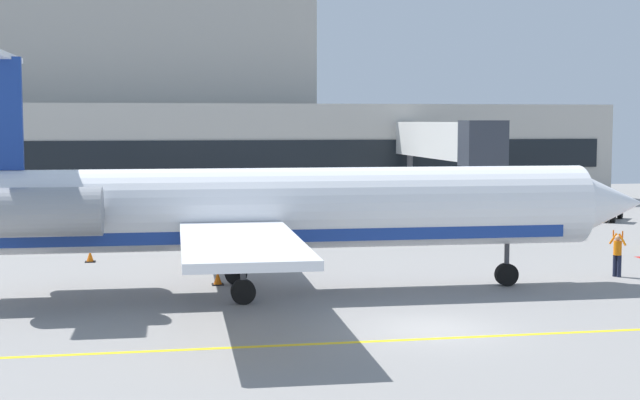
% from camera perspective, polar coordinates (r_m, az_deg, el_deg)
% --- Properties ---
extents(ground, '(120.00, 120.00, 0.11)m').
position_cam_1_polar(ground, '(29.32, 7.09, -8.11)').
color(ground, gray).
extents(terminal_building, '(67.62, 16.30, 18.78)m').
position_cam_1_polar(terminal_building, '(75.89, -10.94, 5.41)').
color(terminal_building, '#B7B2A8').
rests_on(terminal_building, ground).
extents(jet_bridge_west, '(2.40, 17.84, 6.57)m').
position_cam_1_polar(jet_bridge_west, '(60.59, 7.76, 3.63)').
color(jet_bridge_west, silver).
rests_on(jet_bridge_west, ground).
extents(regional_jet, '(30.97, 22.13, 8.96)m').
position_cam_1_polar(regional_jet, '(34.64, -3.98, -0.61)').
color(regional_jet, white).
rests_on(regional_jet, ground).
extents(baggage_tug, '(3.71, 4.06, 2.10)m').
position_cam_1_polar(baggage_tug, '(62.74, 17.20, -0.36)').
color(baggage_tug, silver).
rests_on(baggage_tug, ground).
extents(fuel_tank, '(7.70, 3.43, 2.79)m').
position_cam_1_polar(fuel_tank, '(63.08, 7.05, 0.39)').
color(fuel_tank, white).
rests_on(fuel_tank, ground).
extents(marshaller, '(0.47, 0.77, 1.96)m').
position_cam_1_polar(marshaller, '(40.45, 18.07, -3.18)').
color(marshaller, '#191E33').
rests_on(marshaller, ground).
extents(safety_cone_alpha, '(0.47, 0.47, 0.55)m').
position_cam_1_polar(safety_cone_alpha, '(36.92, -6.40, -4.91)').
color(safety_cone_alpha, orange).
rests_on(safety_cone_alpha, ground).
extents(safety_cone_charlie, '(0.47, 0.47, 0.55)m').
position_cam_1_polar(safety_cone_charlie, '(44.57, -7.88, -3.22)').
color(safety_cone_charlie, orange).
rests_on(safety_cone_charlie, ground).
extents(safety_cone_delta, '(0.47, 0.47, 0.55)m').
position_cam_1_polar(safety_cone_delta, '(43.85, -14.15, -3.46)').
color(safety_cone_delta, orange).
rests_on(safety_cone_delta, ground).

